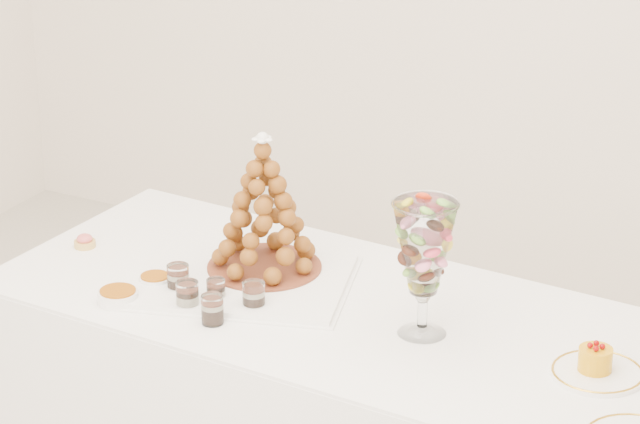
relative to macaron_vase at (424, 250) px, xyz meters
The scene contains 13 objects.
lace_tray 0.55m from the macaron_vase, behind, with size 0.53×0.40×0.02m, color white.
macaron_vase is the anchor object (origin of this frame).
cake_plate 0.48m from the macaron_vase, ahead, with size 0.21×0.21×0.01m, color white.
pink_tart 1.02m from the macaron_vase, behind, with size 0.06×0.06×0.04m.
verrine_a 0.65m from the macaron_vase, behind, with size 0.06×0.06×0.07m, color white.
verrine_b 0.55m from the macaron_vase, behind, with size 0.05×0.05×0.06m, color white.
verrine_c 0.45m from the macaron_vase, 168.94° to the right, with size 0.06×0.06×0.07m, color white.
verrine_d 0.60m from the macaron_vase, 164.42° to the right, with size 0.06×0.06×0.07m, color white.
verrine_e 0.53m from the macaron_vase, 158.22° to the right, with size 0.05×0.05×0.07m, color white.
ramekin_back 0.73m from the macaron_vase, behind, with size 0.08×0.08×0.02m, color white.
ramekin_front 0.78m from the macaron_vase, 164.67° to the right, with size 0.10×0.10×0.03m, color white.
croquembouche 0.50m from the macaron_vase, 167.05° to the left, with size 0.30×0.30×0.36m.
mousse_cake 0.46m from the macaron_vase, ahead, with size 0.08×0.08×0.07m.
Camera 1 is at (1.51, -2.67, 2.35)m, focal length 85.00 mm.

